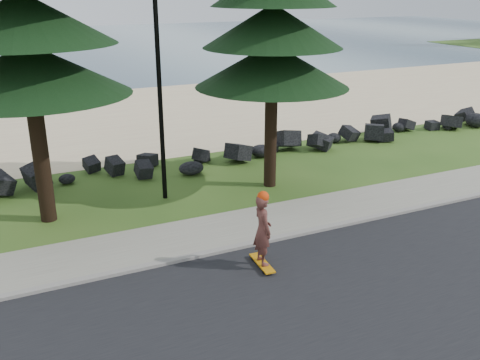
% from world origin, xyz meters
% --- Properties ---
extents(ground, '(160.00, 160.00, 0.00)m').
position_xyz_m(ground, '(0.00, 0.00, 0.00)').
color(ground, '#2D5019').
rests_on(ground, ground).
extents(road, '(160.00, 7.00, 0.02)m').
position_xyz_m(road, '(0.00, -4.50, 0.01)').
color(road, black).
rests_on(road, ground).
extents(kerb, '(160.00, 0.20, 0.10)m').
position_xyz_m(kerb, '(0.00, -0.90, 0.05)').
color(kerb, gray).
rests_on(kerb, ground).
extents(sidewalk, '(160.00, 2.00, 0.08)m').
position_xyz_m(sidewalk, '(0.00, 0.20, 0.04)').
color(sidewalk, gray).
rests_on(sidewalk, ground).
extents(beach_sand, '(160.00, 15.00, 0.01)m').
position_xyz_m(beach_sand, '(0.00, 14.50, 0.01)').
color(beach_sand, '#D5B78E').
rests_on(beach_sand, ground).
extents(ocean, '(160.00, 58.00, 0.01)m').
position_xyz_m(ocean, '(0.00, 51.00, 0.00)').
color(ocean, '#324D60').
rests_on(ocean, ground).
extents(seawall_boulders, '(60.00, 2.40, 1.10)m').
position_xyz_m(seawall_boulders, '(0.00, 5.60, 0.00)').
color(seawall_boulders, black).
rests_on(seawall_boulders, ground).
extents(lamp_post, '(0.25, 0.14, 8.14)m').
position_xyz_m(lamp_post, '(0.00, 3.20, 4.13)').
color(lamp_post, black).
rests_on(lamp_post, ground).
extents(skateboarder, '(0.45, 1.04, 1.90)m').
position_xyz_m(skateboarder, '(0.76, -1.98, 0.96)').
color(skateboarder, orange).
rests_on(skateboarder, ground).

